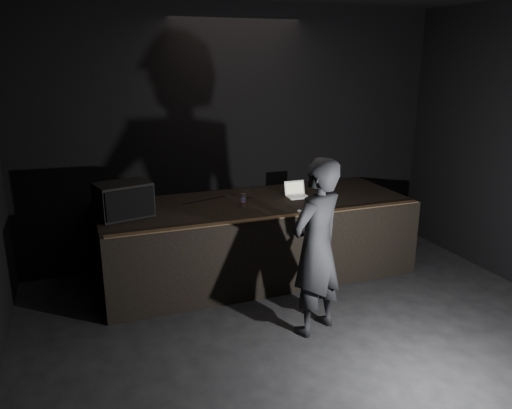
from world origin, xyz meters
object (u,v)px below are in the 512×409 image
object	(u,v)px
stage_monitor	(124,200)
person	(316,247)
stage_riser	(256,238)
laptop	(296,193)
beer_can	(243,200)

from	to	relation	value
stage_monitor	person	world-z (taller)	person
stage_riser	stage_monitor	size ratio (longest dim) A/B	5.79
laptop	stage_monitor	bearing A→B (deg)	-176.29
stage_riser	beer_can	distance (m)	0.64
beer_can	person	bearing A→B (deg)	-78.85
stage_riser	beer_can	size ratio (longest dim) A/B	24.36
stage_riser	laptop	bearing A→B (deg)	5.78
stage_riser	person	world-z (taller)	person
stage_monitor	laptop	bearing A→B (deg)	-11.41
stage_monitor	laptop	distance (m)	2.28
laptop	beer_can	xyz separation A→B (m)	(-0.83, -0.19, 0.03)
beer_can	person	size ratio (longest dim) A/B	0.09
stage_riser	stage_monitor	xyz separation A→B (m)	(-1.67, -0.04, 0.70)
stage_monitor	person	size ratio (longest dim) A/B	0.37
stage_monitor	beer_can	distance (m)	1.45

